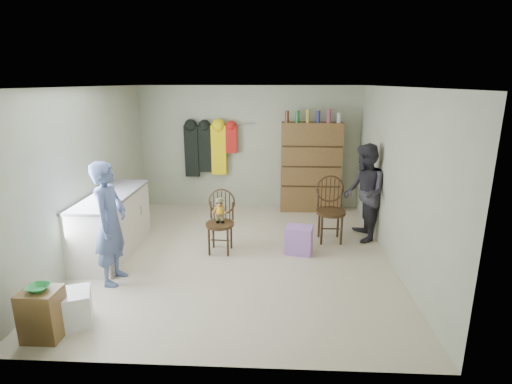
# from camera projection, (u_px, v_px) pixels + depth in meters

# --- Properties ---
(ground_plane) EXTENTS (5.00, 5.00, 0.00)m
(ground_plane) POSITION_uv_depth(u_px,v_px,m) (239.00, 255.00, 6.13)
(ground_plane) COLOR beige
(ground_plane) RESTS_ON ground
(room_walls) EXTENTS (5.00, 5.00, 5.00)m
(room_walls) POSITION_uv_depth(u_px,v_px,m) (241.00, 147.00, 6.22)
(room_walls) COLOR #ABAF93
(room_walls) RESTS_ON ground
(counter) EXTENTS (0.64, 1.86, 0.94)m
(counter) POSITION_uv_depth(u_px,v_px,m) (112.00, 224.00, 6.10)
(counter) COLOR silver
(counter) RESTS_ON ground
(stool) EXTENTS (0.38, 0.32, 0.54)m
(stool) POSITION_uv_depth(u_px,v_px,m) (43.00, 314.00, 4.09)
(stool) COLOR brown
(stool) RESTS_ON ground
(bowl) EXTENTS (0.22, 0.22, 0.05)m
(bowl) POSITION_uv_depth(u_px,v_px,m) (38.00, 288.00, 4.01)
(bowl) COLOR green
(bowl) RESTS_ON stool
(plastic_tub) EXTENTS (0.52, 0.51, 0.38)m
(plastic_tub) POSITION_uv_depth(u_px,v_px,m) (72.00, 309.00, 4.33)
(plastic_tub) COLOR white
(plastic_tub) RESTS_ON ground
(chair_front) EXTENTS (0.46, 0.46, 0.98)m
(chair_front) POSITION_uv_depth(u_px,v_px,m) (220.00, 217.00, 6.14)
(chair_front) COLOR #3E2916
(chair_front) RESTS_ON ground
(chair_far) EXTENTS (0.49, 0.49, 1.08)m
(chair_far) POSITION_uv_depth(u_px,v_px,m) (330.00, 207.00, 6.58)
(chair_far) COLOR #3E2916
(chair_far) RESTS_ON ground
(striped_bag) EXTENTS (0.46, 0.39, 0.42)m
(striped_bag) POSITION_uv_depth(u_px,v_px,m) (299.00, 240.00, 6.15)
(striped_bag) COLOR pink
(striped_bag) RESTS_ON ground
(person_left) EXTENTS (0.40, 0.60, 1.62)m
(person_left) POSITION_uv_depth(u_px,v_px,m) (110.00, 223.00, 5.12)
(person_left) COLOR #4E5F90
(person_left) RESTS_ON ground
(person_right) EXTENTS (0.61, 0.79, 1.62)m
(person_right) POSITION_uv_depth(u_px,v_px,m) (364.00, 193.00, 6.53)
(person_right) COLOR #2D2B33
(person_right) RESTS_ON ground
(dresser) EXTENTS (1.20, 0.39, 2.06)m
(dresser) POSITION_uv_depth(u_px,v_px,m) (311.00, 167.00, 8.04)
(dresser) COLOR brown
(dresser) RESTS_ON ground
(coat_rack) EXTENTS (1.42, 0.12, 1.09)m
(coat_rack) POSITION_uv_depth(u_px,v_px,m) (209.00, 149.00, 8.13)
(coat_rack) COLOR #99999E
(coat_rack) RESTS_ON ground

